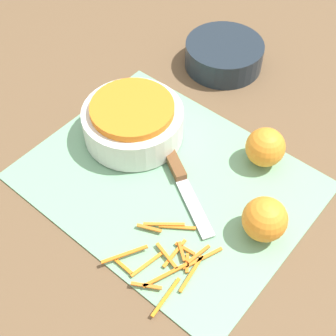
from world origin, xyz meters
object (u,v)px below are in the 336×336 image
object	(u,v)px
bowl_dark	(224,55)
orange_left	(265,219)
orange_right	(265,147)
bowl_speckled	(133,121)
knife	(177,170)

from	to	relation	value
bowl_dark	orange_left	xyz separation A→B (m)	(0.30, -0.31, 0.01)
orange_left	orange_right	bearing A→B (deg)	122.14
bowl_speckled	bowl_dark	world-z (taller)	bowl_speckled
bowl_speckled	orange_left	xyz separation A→B (m)	(0.30, -0.03, -0.00)
knife	orange_right	xyz separation A→B (m)	(0.10, 0.12, 0.03)
knife	orange_left	xyz separation A→B (m)	(0.18, -0.01, 0.03)
bowl_speckled	orange_right	distance (m)	0.24
bowl_speckled	orange_right	bearing A→B (deg)	24.71
bowl_speckled	knife	distance (m)	0.13
bowl_dark	knife	size ratio (longest dim) A/B	0.87
bowl_dark	knife	xyz separation A→B (m)	(0.12, -0.30, -0.01)
orange_left	orange_right	size ratio (longest dim) A/B	1.02
bowl_speckled	orange_left	size ratio (longest dim) A/B	2.59
bowl_speckled	orange_right	xyz separation A→B (m)	(0.22, 0.10, -0.00)
knife	orange_right	distance (m)	0.16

